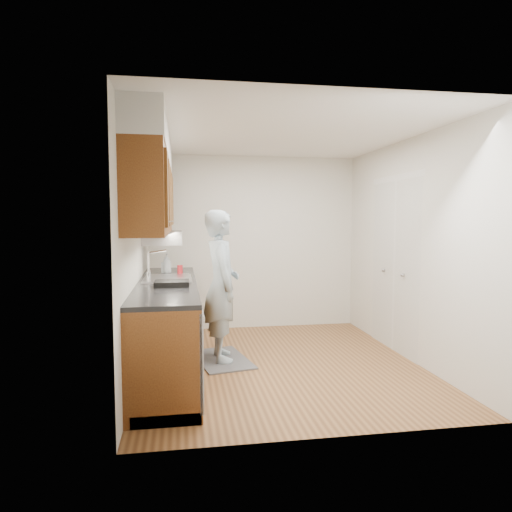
{
  "coord_description": "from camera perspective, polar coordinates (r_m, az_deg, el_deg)",
  "views": [
    {
      "loc": [
        -1.05,
        -4.83,
        1.58
      ],
      "look_at": [
        -0.21,
        0.25,
        1.18
      ],
      "focal_mm": 32.0,
      "sensor_mm": 36.0,
      "label": 1
    }
  ],
  "objects": [
    {
      "name": "counter",
      "position": [
        4.95,
        -10.96,
        -8.32
      ],
      "size": [
        0.64,
        2.8,
        1.3
      ],
      "color": "brown",
      "rests_on": "floor"
    },
    {
      "name": "wall_right",
      "position": [
        5.47,
        18.46,
        0.8
      ],
      "size": [
        0.02,
        3.5,
        2.5
      ],
      "primitive_type": "cube",
      "color": "silver",
      "rests_on": "floor"
    },
    {
      "name": "ceiling",
      "position": [
        5.03,
        2.97,
        15.03
      ],
      "size": [
        3.5,
        3.5,
        0.0
      ],
      "primitive_type": "plane",
      "rotation": [
        3.14,
        0.0,
        0.0
      ],
      "color": "white",
      "rests_on": "wall_left"
    },
    {
      "name": "wall_left",
      "position": [
        4.86,
        -14.64,
        0.45
      ],
      "size": [
        0.02,
        3.5,
        2.5
      ],
      "primitive_type": "cube",
      "color": "silver",
      "rests_on": "floor"
    },
    {
      "name": "person",
      "position": [
        5.11,
        -4.36,
        -2.41
      ],
      "size": [
        0.49,
        0.7,
        1.9
      ],
      "primitive_type": "imported",
      "rotation": [
        0.0,
        0.0,
        1.64
      ],
      "color": "#98ADBA",
      "rests_on": "floor_mat"
    },
    {
      "name": "soda_can",
      "position": [
        5.4,
        -9.48,
        -1.75
      ],
      "size": [
        0.08,
        0.08,
        0.12
      ],
      "primitive_type": "cylinder",
      "rotation": [
        0.0,
        0.0,
        0.25
      ],
      "color": "red",
      "rests_on": "counter"
    },
    {
      "name": "soap_bottle_a",
      "position": [
        5.62,
        -11.08,
        -0.9
      ],
      "size": [
        0.11,
        0.11,
        0.24
      ],
      "primitive_type": "imported",
      "rotation": [
        0.0,
        0.0,
        0.22
      ],
      "color": "silver",
      "rests_on": "counter"
    },
    {
      "name": "closet_door",
      "position": [
        5.75,
        16.9,
        -1.24
      ],
      "size": [
        0.02,
        1.22,
        2.05
      ],
      "primitive_type": "cube",
      "color": "white",
      "rests_on": "wall_right"
    },
    {
      "name": "soap_bottle_b",
      "position": [
        5.65,
        -11.17,
        -1.09
      ],
      "size": [
        0.12,
        0.12,
        0.2
      ],
      "primitive_type": "imported",
      "rotation": [
        0.0,
        0.0,
        -0.46
      ],
      "color": "silver",
      "rests_on": "counter"
    },
    {
      "name": "dish_rack",
      "position": [
        4.53,
        -10.48,
        -3.38
      ],
      "size": [
        0.33,
        0.28,
        0.05
      ],
      "primitive_type": "cube",
      "rotation": [
        0.0,
        0.0,
        -0.01
      ],
      "color": "black",
      "rests_on": "counter"
    },
    {
      "name": "wall_back",
      "position": [
        6.67,
        -0.28,
        1.67
      ],
      "size": [
        3.0,
        0.02,
        2.5
      ],
      "primitive_type": "cube",
      "color": "silver",
      "rests_on": "floor"
    },
    {
      "name": "upper_cabinets",
      "position": [
        4.9,
        -12.77,
        8.7
      ],
      "size": [
        0.47,
        2.8,
        1.21
      ],
      "color": "brown",
      "rests_on": "wall_left"
    },
    {
      "name": "floor_mat",
      "position": [
        5.31,
        -4.3,
        -12.74
      ],
      "size": [
        0.71,
        1.0,
        0.02
      ],
      "primitive_type": "cube",
      "rotation": [
        0.0,
        0.0,
        0.2
      ],
      "color": "#5F5F62",
      "rests_on": "floor"
    },
    {
      "name": "floor",
      "position": [
        5.19,
        2.86,
        -13.25
      ],
      "size": [
        3.5,
        3.5,
        0.0
      ],
      "primitive_type": "plane",
      "color": "olive",
      "rests_on": "ground"
    }
  ]
}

